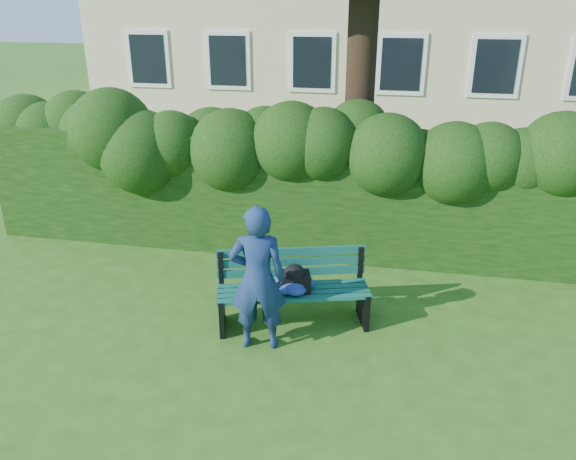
# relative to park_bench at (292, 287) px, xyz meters

# --- Properties ---
(ground) EXTENTS (80.00, 80.00, 0.00)m
(ground) POSITION_rel_park_bench_xyz_m (-0.18, 0.03, -0.49)
(ground) COLOR #335419
(ground) RESTS_ON ground
(hedge) EXTENTS (10.00, 1.00, 1.80)m
(hedge) POSITION_rel_park_bench_xyz_m (-0.18, 2.23, 0.41)
(hedge) COLOR black
(hedge) RESTS_ON ground
(park_bench) EXTENTS (1.87, 1.03, 0.89)m
(park_bench) POSITION_rel_park_bench_xyz_m (0.00, 0.00, 0.00)
(park_bench) COLOR #105042
(park_bench) RESTS_ON ground
(man_reading) EXTENTS (0.68, 0.50, 1.69)m
(man_reading) POSITION_rel_park_bench_xyz_m (-0.28, -0.53, 0.35)
(man_reading) COLOR navy
(man_reading) RESTS_ON ground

